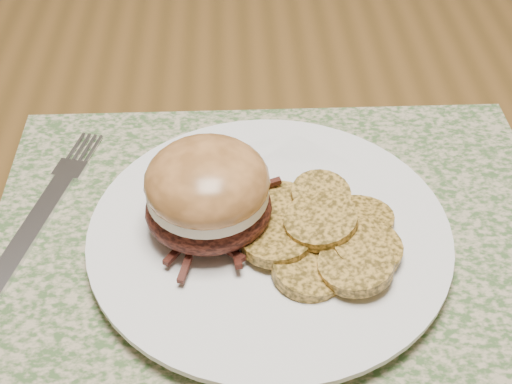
% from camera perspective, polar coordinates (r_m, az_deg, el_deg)
% --- Properties ---
extents(dining_table, '(1.50, 0.90, 0.75)m').
position_cam_1_polar(dining_table, '(0.79, 4.57, 4.68)').
color(dining_table, brown).
rests_on(dining_table, ground).
extents(placemat, '(0.45, 0.33, 0.00)m').
position_cam_1_polar(placemat, '(0.56, 1.64, -3.48)').
color(placemat, '#415F31').
rests_on(placemat, dining_table).
extents(dinner_plate, '(0.26, 0.26, 0.02)m').
position_cam_1_polar(dinner_plate, '(0.55, 1.07, -3.54)').
color(dinner_plate, white).
rests_on(dinner_plate, placemat).
extents(pork_sandwich, '(0.11, 0.11, 0.07)m').
position_cam_1_polar(pork_sandwich, '(0.52, -3.88, -0.08)').
color(pork_sandwich, black).
rests_on(pork_sandwich, dinner_plate).
extents(roasted_potatoes, '(0.13, 0.14, 0.03)m').
position_cam_1_polar(roasted_potatoes, '(0.53, 5.35, -3.30)').
color(roasted_potatoes, '#B78835').
rests_on(roasted_potatoes, dinner_plate).
extents(fork, '(0.07, 0.21, 0.00)m').
position_cam_1_polar(fork, '(0.60, -16.66, -1.50)').
color(fork, silver).
rests_on(fork, placemat).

